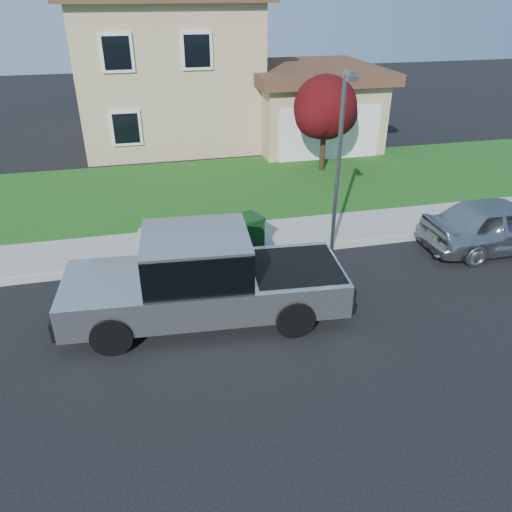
{
  "coord_description": "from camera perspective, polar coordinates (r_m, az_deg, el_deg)",
  "views": [
    {
      "loc": [
        -1.55,
        -9.56,
        6.98
      ],
      "look_at": [
        0.82,
        0.79,
        1.2
      ],
      "focal_mm": 35.0,
      "sensor_mm": 36.0,
      "label": 1
    }
  ],
  "objects": [
    {
      "name": "ground",
      "position": [
        11.94,
        -3.02,
        -7.26
      ],
      "size": [
        80.0,
        80.0,
        0.0
      ],
      "primitive_type": "plane",
      "color": "black",
      "rests_on": "ground"
    },
    {
      "name": "curb",
      "position": [
        14.48,
        -1.18,
        0.01
      ],
      "size": [
        40.0,
        0.2,
        0.12
      ],
      "primitive_type": "cube",
      "color": "gray",
      "rests_on": "ground"
    },
    {
      "name": "sidewalk",
      "position": [
        15.43,
        -2.02,
        1.97
      ],
      "size": [
        40.0,
        2.0,
        0.15
      ],
      "primitive_type": "cube",
      "color": "gray",
      "rests_on": "ground"
    },
    {
      "name": "lawn",
      "position": [
        19.51,
        -4.6,
        7.68
      ],
      "size": [
        40.0,
        7.0,
        0.1
      ],
      "primitive_type": "cube",
      "color": "#184714",
      "rests_on": "ground"
    },
    {
      "name": "house",
      "position": [
        26.38,
        -6.98,
        20.08
      ],
      "size": [
        14.0,
        11.3,
        6.85
      ],
      "color": "tan",
      "rests_on": "ground"
    },
    {
      "name": "pickup_truck",
      "position": [
        11.57,
        -6.0,
        -2.68
      ],
      "size": [
        6.73,
        2.78,
        2.16
      ],
      "rotation": [
        0.0,
        0.0,
        -0.07
      ],
      "color": "black",
      "rests_on": "ground"
    },
    {
      "name": "woman",
      "position": [
        12.82,
        -11.9,
        -0.46
      ],
      "size": [
        0.66,
        0.47,
        1.88
      ],
      "rotation": [
        0.0,
        0.0,
        3.04
      ],
      "color": "tan",
      "rests_on": "ground"
    },
    {
      "name": "sedan",
      "position": [
        16.33,
        26.1,
        3.24
      ],
      "size": [
        4.63,
        1.88,
        1.57
      ],
      "primitive_type": "imported",
      "rotation": [
        0.0,
        0.0,
        1.58
      ],
      "color": "#A5A8AB",
      "rests_on": "ground"
    },
    {
      "name": "ornamental_tree",
      "position": [
        20.95,
        8.0,
        16.15
      ],
      "size": [
        2.81,
        2.53,
        3.86
      ],
      "color": "black",
      "rests_on": "lawn"
    },
    {
      "name": "trash_bin",
      "position": [
        14.39,
        -0.75,
        2.65
      ],
      "size": [
        0.88,
        0.94,
        1.06
      ],
      "rotation": [
        0.0,
        0.0,
        0.38
      ],
      "color": "#0E3511",
      "rests_on": "sidewalk"
    },
    {
      "name": "street_lamp",
      "position": [
        13.89,
        9.54,
        11.22
      ],
      "size": [
        0.27,
        0.67,
        5.13
      ],
      "rotation": [
        0.0,
        0.0,
        -0.07
      ],
      "color": "slate",
      "rests_on": "ground"
    }
  ]
}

